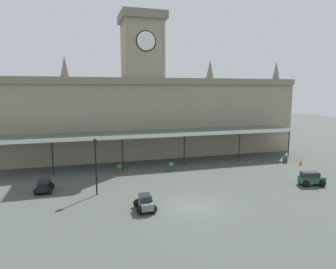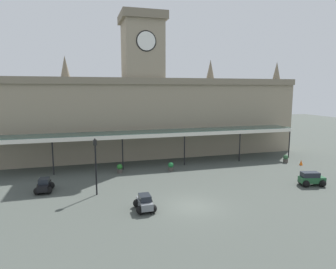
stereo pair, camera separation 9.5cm
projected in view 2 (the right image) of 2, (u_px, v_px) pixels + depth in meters
name	position (u px, v px, depth m)	size (l,w,h in m)	color
ground_plane	(191.00, 206.00, 22.74)	(140.00, 140.00, 0.00)	#424842
station_building	(143.00, 112.00, 39.19)	(42.05, 5.65, 18.18)	gray
entrance_canopy	(152.00, 133.00, 34.78)	(36.17, 3.26, 3.96)	#38564C
car_green_estate	(311.00, 180.00, 27.62)	(2.39, 1.86, 1.27)	#1E512D
car_black_sedan	(44.00, 186.00, 25.92)	(1.60, 2.10, 1.19)	black
car_grey_sedan	(145.00, 204.00, 21.97)	(1.52, 2.05, 1.19)	slate
victorian_lamppost	(96.00, 160.00, 24.82)	(0.30, 0.30, 4.83)	black
traffic_cone	(301.00, 163.00, 35.07)	(0.40, 0.40, 0.62)	orange
planter_by_canopy	(171.00, 166.00, 32.58)	(0.60, 0.60, 0.96)	#47423D
planter_near_kerb	(120.00, 168.00, 31.79)	(0.60, 0.60, 0.96)	#47423D
planter_forecourt_centre	(286.00, 159.00, 36.33)	(0.60, 0.60, 0.96)	#47423D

